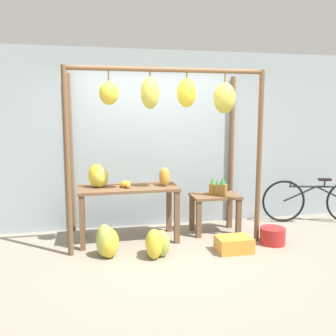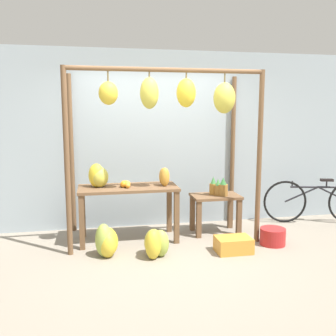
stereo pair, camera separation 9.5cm
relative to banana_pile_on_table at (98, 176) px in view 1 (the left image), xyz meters
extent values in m
plane|color=gray|center=(0.91, -0.75, -0.94)|extent=(20.00, 20.00, 0.00)
cube|color=#99A8B2|center=(0.91, 0.66, 0.46)|extent=(8.00, 0.08, 2.80)
cylinder|color=brown|center=(-0.39, -0.46, 0.26)|extent=(0.07, 0.07, 2.40)
cylinder|color=brown|center=(2.21, -0.46, 0.26)|extent=(0.07, 0.07, 2.40)
cylinder|color=brown|center=(-0.39, 0.57, 0.26)|extent=(0.07, 0.07, 2.40)
cylinder|color=brown|center=(2.21, 0.57, 0.26)|extent=(0.07, 0.07, 2.40)
cylinder|color=brown|center=(0.91, -0.46, 1.43)|extent=(2.60, 0.06, 0.06)
cylinder|color=brown|center=(0.15, -0.46, 1.34)|extent=(0.02, 0.02, 0.12)
ellipsoid|color=gold|center=(0.15, -0.46, 1.13)|extent=(0.24, 0.22, 0.29)
cylinder|color=brown|center=(0.67, -0.46, 1.37)|extent=(0.02, 0.02, 0.06)
ellipsoid|color=gold|center=(0.67, -0.46, 1.13)|extent=(0.24, 0.22, 0.40)
cylinder|color=brown|center=(1.15, -0.46, 1.36)|extent=(0.02, 0.02, 0.07)
ellipsoid|color=yellow|center=(1.15, -0.46, 1.14)|extent=(0.25, 0.23, 0.37)
cylinder|color=brown|center=(1.68, -0.46, 1.34)|extent=(0.02, 0.02, 0.12)
ellipsoid|color=gold|center=(1.68, -0.46, 1.08)|extent=(0.30, 0.27, 0.41)
cube|color=brown|center=(0.41, -0.04, -0.17)|extent=(1.40, 0.63, 0.04)
cube|color=brown|center=(-0.24, -0.31, -0.57)|extent=(0.07, 0.07, 0.75)
cube|color=brown|center=(1.06, -0.31, -0.57)|extent=(0.07, 0.07, 0.75)
cube|color=brown|center=(-0.24, 0.22, -0.57)|extent=(0.07, 0.07, 0.75)
cube|color=brown|center=(1.06, 0.22, -0.57)|extent=(0.07, 0.07, 0.75)
cube|color=brown|center=(1.75, 0.04, -0.37)|extent=(0.73, 0.47, 0.04)
cube|color=brown|center=(1.43, -0.15, -0.67)|extent=(0.07, 0.07, 0.55)
cube|color=brown|center=(2.06, -0.15, -0.67)|extent=(0.07, 0.07, 0.55)
cube|color=brown|center=(1.43, 0.22, -0.67)|extent=(0.07, 0.07, 0.55)
cube|color=brown|center=(2.06, 0.22, -0.67)|extent=(0.07, 0.07, 0.55)
ellipsoid|color=gold|center=(0.02, 0.00, -0.01)|extent=(0.33, 0.34, 0.28)
ellipsoid|color=yellow|center=(-0.02, 0.00, 0.01)|extent=(0.30, 0.29, 0.34)
sphere|color=orange|center=(0.40, -0.16, -0.12)|extent=(0.07, 0.07, 0.07)
sphere|color=orange|center=(0.36, -0.04, -0.11)|extent=(0.08, 0.08, 0.08)
sphere|color=orange|center=(0.38, -0.09, -0.11)|extent=(0.10, 0.10, 0.10)
sphere|color=orange|center=(0.38, -0.06, -0.11)|extent=(0.09, 0.09, 0.09)
sphere|color=orange|center=(0.35, -0.10, -0.11)|extent=(0.09, 0.09, 0.09)
sphere|color=orange|center=(0.40, -0.09, -0.11)|extent=(0.09, 0.09, 0.09)
sphere|color=orange|center=(0.36, -0.01, -0.11)|extent=(0.08, 0.08, 0.08)
cylinder|color=olive|center=(1.84, -0.03, -0.27)|extent=(0.14, 0.14, 0.17)
cone|color=#337538|center=(1.84, -0.03, -0.13)|extent=(0.10, 0.10, 0.11)
cylinder|color=#A3702D|center=(1.72, 0.08, -0.27)|extent=(0.12, 0.12, 0.17)
cone|color=#428442|center=(1.72, 0.08, -0.13)|extent=(0.08, 0.08, 0.11)
cylinder|color=olive|center=(1.77, 0.01, -0.28)|extent=(0.12, 0.12, 0.15)
cone|color=#428442|center=(1.77, 0.01, -0.15)|extent=(0.08, 0.08, 0.10)
ellipsoid|color=#9EB247|center=(0.08, -0.63, -0.76)|extent=(0.32, 0.31, 0.37)
ellipsoid|color=yellow|center=(0.09, -0.60, -0.76)|extent=(0.37, 0.38, 0.38)
ellipsoid|color=#9EB247|center=(0.04, -0.62, -0.73)|extent=(0.25, 0.27, 0.43)
ellipsoid|color=gold|center=(0.06, -0.64, -0.76)|extent=(0.28, 0.28, 0.38)
ellipsoid|color=gold|center=(0.09, -0.65, -0.78)|extent=(0.30, 0.31, 0.33)
ellipsoid|color=#9EB247|center=(0.76, -0.75, -0.77)|extent=(0.29, 0.29, 0.35)
ellipsoid|color=gold|center=(0.67, -0.69, -0.77)|extent=(0.33, 0.35, 0.35)
ellipsoid|color=gold|center=(0.65, -0.82, -0.75)|extent=(0.29, 0.29, 0.38)
cube|color=orange|center=(1.73, -0.79, -0.84)|extent=(0.46, 0.32, 0.20)
cylinder|color=#AD2323|center=(2.37, -0.63, -0.83)|extent=(0.35, 0.35, 0.23)
torus|color=black|center=(3.06, 0.32, -0.59)|extent=(0.70, 0.20, 0.71)
cylinder|color=black|center=(3.58, 0.19, -0.33)|extent=(0.89, 0.24, 0.03)
cylinder|color=black|center=(3.83, 0.13, -0.46)|extent=(0.54, 0.16, 0.28)
cylinder|color=black|center=(3.32, 0.26, -0.46)|extent=(0.54, 0.16, 0.28)
cylinder|color=black|center=(3.70, 0.16, -0.28)|extent=(0.02, 0.02, 0.10)
cube|color=black|center=(3.70, 0.16, -0.21)|extent=(0.21, 0.12, 0.04)
cylinder|color=black|center=(3.16, 0.29, -0.28)|extent=(0.02, 0.02, 0.10)
ellipsoid|color=gold|center=(0.92, -0.05, -0.03)|extent=(0.17, 0.17, 0.26)
ellipsoid|color=gold|center=(0.93, -0.12, -0.02)|extent=(0.14, 0.12, 0.27)
ellipsoid|color=gold|center=(0.93, -0.04, -0.03)|extent=(0.18, 0.17, 0.24)
camera|label=1|loc=(-0.14, -5.26, 0.90)|focal=40.00mm
camera|label=2|loc=(-0.04, -5.28, 0.90)|focal=40.00mm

